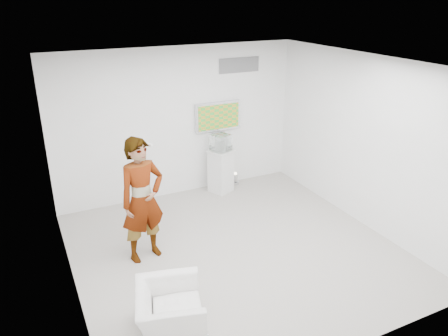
{
  "coord_description": "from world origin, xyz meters",
  "views": [
    {
      "loc": [
        -2.85,
        -5.43,
        3.93
      ],
      "look_at": [
        0.09,
        0.6,
        1.21
      ],
      "focal_mm": 35.0,
      "sensor_mm": 36.0,
      "label": 1
    }
  ],
  "objects_px": {
    "tv": "(218,116)",
    "floor_uplight": "(235,178)",
    "person": "(142,200)",
    "pedestal": "(221,171)",
    "armchair": "(170,311)"
  },
  "relations": [
    {
      "from": "tv",
      "to": "person",
      "type": "xyz_separation_m",
      "value": [
        -2.21,
        -1.99,
        -0.56
      ]
    },
    {
      "from": "pedestal",
      "to": "floor_uplight",
      "type": "distance_m",
      "value": 0.58
    },
    {
      "from": "person",
      "to": "floor_uplight",
      "type": "xyz_separation_m",
      "value": [
        2.57,
        1.88,
        -0.86
      ]
    },
    {
      "from": "tv",
      "to": "pedestal",
      "type": "xyz_separation_m",
      "value": [
        -0.08,
        -0.29,
        -1.09
      ]
    },
    {
      "from": "person",
      "to": "tv",
      "type": "bearing_deg",
      "value": 28.8
    },
    {
      "from": "person",
      "to": "floor_uplight",
      "type": "bearing_deg",
      "value": 23.02
    },
    {
      "from": "armchair",
      "to": "tv",
      "type": "bearing_deg",
      "value": -17.36
    },
    {
      "from": "tv",
      "to": "armchair",
      "type": "height_order",
      "value": "tv"
    },
    {
      "from": "floor_uplight",
      "to": "person",
      "type": "bearing_deg",
      "value": -143.8
    },
    {
      "from": "armchair",
      "to": "pedestal",
      "type": "bearing_deg",
      "value": -18.64
    },
    {
      "from": "tv",
      "to": "floor_uplight",
      "type": "distance_m",
      "value": 1.47
    },
    {
      "from": "tv",
      "to": "person",
      "type": "bearing_deg",
      "value": -138.02
    },
    {
      "from": "person",
      "to": "floor_uplight",
      "type": "relative_size",
      "value": 7.58
    },
    {
      "from": "tv",
      "to": "floor_uplight",
      "type": "bearing_deg",
      "value": -15.64
    },
    {
      "from": "pedestal",
      "to": "person",
      "type": "bearing_deg",
      "value": -141.5
    }
  ]
}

